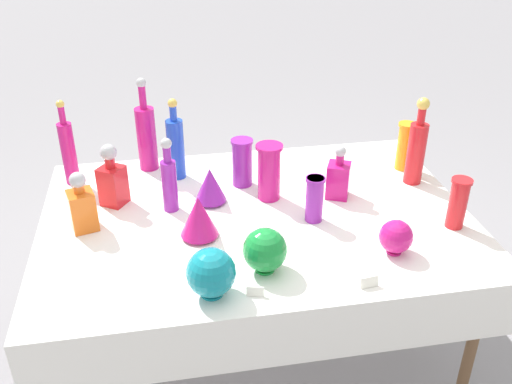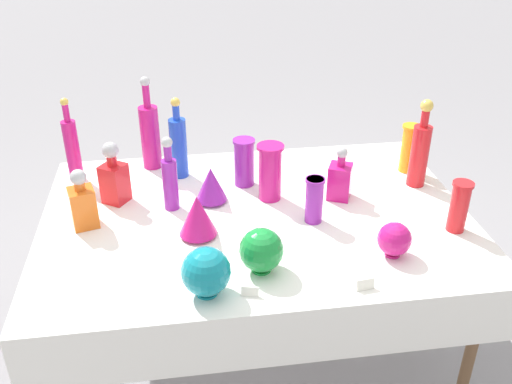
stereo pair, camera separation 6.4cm
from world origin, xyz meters
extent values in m
plane|color=gray|center=(0.00, 0.00, 0.00)|extent=(40.00, 40.00, 0.00)
cube|color=white|center=(0.00, 0.00, 0.74)|extent=(1.68, 1.16, 0.03)
cube|color=white|center=(0.00, -0.59, 0.65)|extent=(1.68, 0.01, 0.23)
cylinder|color=brown|center=(0.74, -0.48, 0.36)|extent=(0.04, 0.04, 0.73)
cylinder|color=brown|center=(-0.74, 0.48, 0.36)|extent=(0.04, 0.04, 0.73)
cylinder|color=brown|center=(0.74, 0.48, 0.36)|extent=(0.04, 0.04, 0.73)
cylinder|color=#C61972|center=(-0.74, 0.40, 0.90)|extent=(0.06, 0.06, 0.27)
cylinder|color=#C61972|center=(-0.74, 0.40, 1.07)|extent=(0.03, 0.03, 0.08)
sphere|color=gold|center=(-0.74, 0.40, 1.12)|extent=(0.03, 0.03, 0.03)
cylinder|color=#C61972|center=(-0.41, 0.49, 0.90)|extent=(0.09, 0.09, 0.29)
cylinder|color=#C61972|center=(-0.41, 0.49, 1.10)|extent=(0.03, 0.03, 0.10)
sphere|color=#B2B2B7|center=(-0.41, 0.49, 1.16)|extent=(0.04, 0.04, 0.04)
cylinder|color=blue|center=(-0.29, 0.38, 0.89)|extent=(0.07, 0.07, 0.27)
cylinder|color=blue|center=(-0.29, 0.38, 1.06)|extent=(0.03, 0.03, 0.07)
sphere|color=gold|center=(-0.29, 0.38, 1.11)|extent=(0.04, 0.04, 0.04)
cylinder|color=purple|center=(-0.33, 0.10, 0.87)|extent=(0.06, 0.06, 0.21)
cylinder|color=purple|center=(-0.33, 0.10, 1.00)|extent=(0.03, 0.03, 0.06)
sphere|color=#B2B2B7|center=(-0.33, 0.10, 1.05)|extent=(0.04, 0.04, 0.04)
cylinder|color=red|center=(0.72, 0.15, 0.89)|extent=(0.08, 0.08, 0.27)
cylinder|color=red|center=(0.72, 0.15, 1.07)|extent=(0.03, 0.03, 0.08)
sphere|color=gold|center=(0.72, 0.15, 1.12)|extent=(0.05, 0.05, 0.05)
cube|color=orange|center=(-0.66, 0.01, 0.84)|extent=(0.11, 0.11, 0.16)
cylinder|color=orange|center=(-0.66, 0.01, 0.93)|extent=(0.04, 0.04, 0.03)
sphere|color=#B2B2B7|center=(-0.66, 0.01, 0.97)|extent=(0.06, 0.06, 0.06)
cube|color=#C61972|center=(0.36, 0.08, 0.83)|extent=(0.12, 0.12, 0.15)
cylinder|color=#C61972|center=(0.36, 0.08, 0.93)|extent=(0.03, 0.03, 0.04)
sphere|color=#B2B2B7|center=(0.36, 0.08, 0.97)|extent=(0.05, 0.05, 0.05)
cube|color=red|center=(-0.55, 0.19, 0.84)|extent=(0.12, 0.12, 0.16)
cylinder|color=red|center=(-0.55, 0.19, 0.95)|extent=(0.04, 0.04, 0.05)
sphere|color=#B2B2B7|center=(-0.55, 0.19, 0.99)|extent=(0.07, 0.07, 0.07)
cylinder|color=orange|center=(0.73, 0.28, 0.87)|extent=(0.07, 0.07, 0.22)
cylinder|color=orange|center=(0.73, 0.28, 0.97)|extent=(0.08, 0.08, 0.01)
cylinder|color=purple|center=(0.21, -0.08, 0.85)|extent=(0.07, 0.07, 0.19)
cylinder|color=purple|center=(0.21, -0.08, 0.94)|extent=(0.08, 0.08, 0.01)
cylinder|color=red|center=(0.73, -0.22, 0.86)|extent=(0.07, 0.07, 0.20)
cylinder|color=red|center=(0.73, -0.22, 0.96)|extent=(0.08, 0.08, 0.01)
cylinder|color=purple|center=(-0.01, 0.26, 0.86)|extent=(0.09, 0.09, 0.21)
cylinder|color=purple|center=(-0.01, 0.26, 0.96)|extent=(0.09, 0.09, 0.01)
cylinder|color=#C61972|center=(0.08, 0.12, 0.88)|extent=(0.09, 0.09, 0.24)
cylinder|color=#C61972|center=(0.08, 0.12, 0.99)|extent=(0.11, 0.11, 0.01)
cylinder|color=purple|center=(-0.17, 0.12, 0.77)|extent=(0.07, 0.07, 0.01)
cone|color=purple|center=(-0.17, 0.12, 0.84)|extent=(0.13, 0.13, 0.14)
cylinder|color=#C61972|center=(-0.23, -0.12, 0.77)|extent=(0.06, 0.06, 0.01)
cone|color=#C61972|center=(-0.23, -0.12, 0.85)|extent=(0.14, 0.14, 0.16)
cylinder|color=#C61972|center=(0.44, -0.35, 0.76)|extent=(0.05, 0.05, 0.01)
sphere|color=#C61972|center=(0.44, -0.35, 0.83)|extent=(0.12, 0.12, 0.12)
cylinder|color=teal|center=(-0.23, -0.46, 0.76)|extent=(0.07, 0.07, 0.01)
sphere|color=teal|center=(-0.23, -0.46, 0.85)|extent=(0.16, 0.16, 0.16)
cylinder|color=#198C38|center=(-0.04, -0.36, 0.76)|extent=(0.07, 0.07, 0.01)
sphere|color=#198C38|center=(-0.04, -0.36, 0.84)|extent=(0.15, 0.15, 0.15)
cube|color=white|center=(-0.09, -0.49, 0.78)|extent=(0.06, 0.03, 0.03)
cube|color=white|center=(0.28, -0.51, 0.78)|extent=(0.06, 0.02, 0.04)
cube|color=tan|center=(-0.45, 0.99, 0.14)|extent=(0.45, 0.39, 0.27)
cube|color=tan|center=(-0.45, 1.08, 0.31)|extent=(0.36, 0.15, 0.09)
camera|label=1|loc=(-0.34, -1.90, 1.94)|focal=40.00mm
camera|label=2|loc=(-0.28, -1.91, 1.94)|focal=40.00mm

